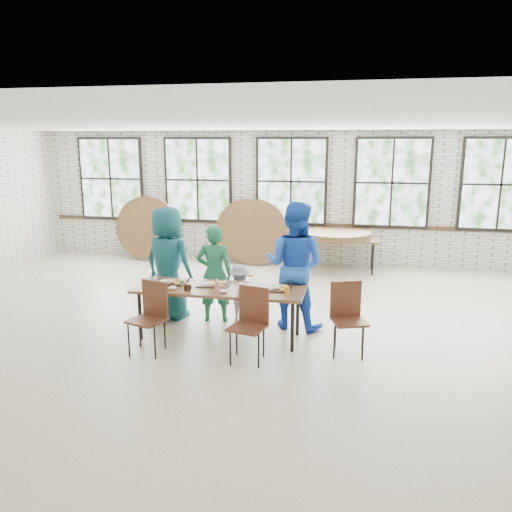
{
  "coord_description": "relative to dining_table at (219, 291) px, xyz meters",
  "views": [
    {
      "loc": [
        1.45,
        -6.83,
        2.74
      ],
      "look_at": [
        0.0,
        0.4,
        1.05
      ],
      "focal_mm": 35.0,
      "sensor_mm": 36.0,
      "label": 1
    }
  ],
  "objects": [
    {
      "name": "adult_blue",
      "position": [
        0.98,
        0.65,
        0.26
      ],
      "size": [
        1.08,
        0.93,
        1.9
      ],
      "primitive_type": "imported",
      "rotation": [
        0.0,
        0.0,
        2.89
      ],
      "color": "blue",
      "rests_on": "ground"
    },
    {
      "name": "room",
      "position": [
        0.38,
        4.77,
        1.14
      ],
      "size": [
        12.0,
        12.0,
        12.0
      ],
      "color": "beige",
      "rests_on": "ground"
    },
    {
      "name": "adult_green",
      "position": [
        -0.26,
        0.65,
        0.07
      ],
      "size": [
        0.62,
        0.47,
        1.52
      ],
      "primitive_type": "imported",
      "rotation": [
        0.0,
        0.0,
        3.34
      ],
      "color": "#1B6841",
      "rests_on": "ground"
    },
    {
      "name": "chair_near_right",
      "position": [
        0.58,
        -0.62,
        -0.13
      ],
      "size": [
        0.51,
        0.5,
        0.95
      ],
      "rotation": [
        0.0,
        0.0,
        -0.26
      ],
      "color": "#532C1B",
      "rests_on": "ground"
    },
    {
      "name": "chair_spare",
      "position": [
        1.79,
        -0.14,
        -0.13
      ],
      "size": [
        0.53,
        0.52,
        0.95
      ],
      "rotation": [
        0.0,
        0.0,
        0.33
      ],
      "color": "#532C1B",
      "rests_on": "ground"
    },
    {
      "name": "storage_table",
      "position": [
        1.45,
        4.19,
        -0.0
      ],
      "size": [
        1.84,
        0.86,
        0.74
      ],
      "rotation": [
        0.0,
        0.0,
        -0.06
      ],
      "color": "brown",
      "rests_on": "ground"
    },
    {
      "name": "adult_teal",
      "position": [
        -1.0,
        0.65,
        0.2
      ],
      "size": [
        1.0,
        0.81,
        1.78
      ],
      "primitive_type": "imported",
      "rotation": [
        0.0,
        0.0,
        2.83
      ],
      "color": "#165356",
      "rests_on": "ground"
    },
    {
      "name": "dining_table",
      "position": [
        0.0,
        0.0,
        0.0
      ],
      "size": [
        2.4,
        0.81,
        0.74
      ],
      "rotation": [
        0.0,
        0.0,
        0.0
      ],
      "color": "brown",
      "rests_on": "ground"
    },
    {
      "name": "chair_near_left",
      "position": [
        -0.77,
        -0.63,
        -0.13
      ],
      "size": [
        0.53,
        0.52,
        0.95
      ],
      "rotation": [
        0.0,
        0.0,
        -0.32
      ],
      "color": "#532C1B",
      "rests_on": "ground"
    },
    {
      "name": "tabletop_clutter",
      "position": [
        0.09,
        -0.05,
        0.08
      ],
      "size": [
        1.99,
        0.6,
        0.11
      ],
      "color": "black",
      "rests_on": "dining_table"
    },
    {
      "name": "round_tops_stacked",
      "position": [
        1.45,
        4.19,
        0.12
      ],
      "size": [
        1.5,
        1.5,
        0.13
      ],
      "color": "brown",
      "rests_on": "storage_table"
    },
    {
      "name": "toddler",
      "position": [
        0.14,
        0.65,
        -0.23
      ],
      "size": [
        0.65,
        0.45,
        0.92
      ],
      "primitive_type": "imported",
      "rotation": [
        0.0,
        0.0,
        3.35
      ],
      "color": "#12183B",
      "rests_on": "ground"
    },
    {
      "name": "round_tops_leaning",
      "position": [
        -1.75,
        4.44,
        0.05
      ],
      "size": [
        4.19,
        0.43,
        1.49
      ],
      "color": "brown",
      "rests_on": "ground"
    }
  ]
}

